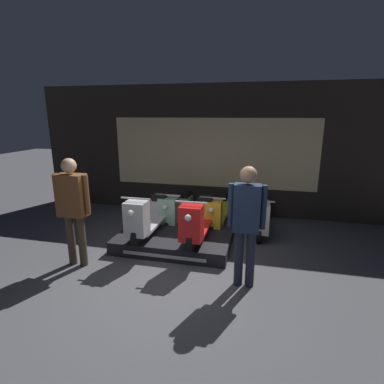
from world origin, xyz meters
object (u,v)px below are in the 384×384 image
at_px(scooter_backrow_0, 177,209).
at_px(scooter_backrow_1, 217,212).
at_px(scooter_display_right, 199,218).
at_px(person_left_browsing, 73,203).
at_px(scooter_display_left, 150,214).
at_px(person_right_browsing, 246,219).
at_px(scooter_backrow_2, 260,215).

bearing_deg(scooter_backrow_0, scooter_backrow_1, 0.00).
height_order(scooter_display_right, person_left_browsing, person_left_browsing).
height_order(scooter_display_left, scooter_backrow_1, scooter_display_left).
distance_m(scooter_backrow_1, person_right_browsing, 2.50).
height_order(scooter_display_left, scooter_backrow_2, scooter_display_left).
distance_m(scooter_display_right, person_right_browsing, 1.49).
height_order(scooter_display_right, scooter_backrow_2, scooter_display_right).
xyz_separation_m(person_left_browsing, person_right_browsing, (2.78, -0.00, -0.04)).
bearing_deg(person_right_browsing, scooter_display_right, 130.13).
bearing_deg(person_right_browsing, scooter_display_left, 150.08).
distance_m(scooter_backrow_1, scooter_backrow_2, 0.94).
relative_size(scooter_display_left, person_right_browsing, 0.97).
height_order(scooter_display_right, person_right_browsing, person_right_browsing).
relative_size(scooter_backrow_1, scooter_backrow_2, 1.00).
distance_m(scooter_display_left, scooter_backrow_2, 2.40).
relative_size(scooter_backrow_0, scooter_backrow_2, 1.00).
distance_m(scooter_display_right, scooter_backrow_0, 1.45).
relative_size(scooter_backrow_1, person_left_browsing, 0.96).
height_order(scooter_display_left, person_left_browsing, person_left_browsing).
relative_size(scooter_display_right, scooter_backrow_0, 1.00).
xyz_separation_m(scooter_display_right, person_left_browsing, (-1.87, -1.08, 0.49)).
xyz_separation_m(scooter_display_left, person_left_browsing, (-0.90, -1.08, 0.49)).
bearing_deg(person_right_browsing, scooter_backrow_2, 85.28).
bearing_deg(person_left_browsing, scooter_display_left, 50.16).
bearing_deg(scooter_display_right, person_right_browsing, -49.87).
relative_size(scooter_display_right, person_right_browsing, 0.97).
bearing_deg(scooter_display_left, scooter_backrow_0, 81.16).
bearing_deg(person_left_browsing, scooter_display_right, 30.04).
distance_m(scooter_backrow_0, person_right_browsing, 2.93).
height_order(scooter_backrow_1, person_left_browsing, person_left_browsing).
bearing_deg(person_right_browsing, scooter_backrow_0, 126.60).
bearing_deg(scooter_display_right, scooter_display_left, 180.00).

